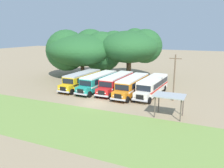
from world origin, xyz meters
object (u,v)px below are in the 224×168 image
(parked_bus_slot_3, at_px, (132,85))
(broad_shade_tree, at_px, (131,46))
(waiting_shelter, at_px, (170,97))
(parked_bus_slot_0, at_px, (82,79))
(parked_bus_slot_2, at_px, (117,82))
(secondary_tree, at_px, (84,50))
(parked_bus_slot_4, at_px, (152,85))
(utility_pole, at_px, (174,76))
(parked_bus_slot_1, at_px, (99,81))

(parked_bus_slot_3, bearing_deg, broad_shade_tree, -157.31)
(parked_bus_slot_3, bearing_deg, waiting_shelter, 45.18)
(parked_bus_slot_0, xyz_separation_m, waiting_shelter, (17.43, -8.27, 0.87))
(parked_bus_slot_2, distance_m, secondary_tree, 15.48)
(waiting_shelter, bearing_deg, parked_bus_slot_2, 140.87)
(waiting_shelter, bearing_deg, parked_bus_slot_3, 133.52)
(parked_bus_slot_4, bearing_deg, parked_bus_slot_3, -71.17)
(parked_bus_slot_0, relative_size, secondary_tree, 0.66)
(parked_bus_slot_3, xyz_separation_m, waiting_shelter, (7.51, -7.91, 0.87))
(parked_bus_slot_4, relative_size, utility_pole, 1.57)
(parked_bus_slot_3, bearing_deg, parked_bus_slot_0, -90.43)
(parked_bus_slot_0, bearing_deg, parked_bus_slot_3, 89.05)
(secondary_tree, height_order, utility_pole, secondary_tree)
(parked_bus_slot_2, distance_m, parked_bus_slot_3, 3.26)
(parked_bus_slot_3, xyz_separation_m, broad_shade_tree, (-5.02, 13.06, 5.54))
(waiting_shelter, bearing_deg, parked_bus_slot_4, 116.39)
(parked_bus_slot_1, xyz_separation_m, waiting_shelter, (13.94, -8.19, 0.87))
(secondary_tree, bearing_deg, parked_bus_slot_4, -25.70)
(utility_pole, bearing_deg, parked_bus_slot_2, 170.04)
(parked_bus_slot_2, bearing_deg, broad_shade_tree, -170.74)
(broad_shade_tree, height_order, waiting_shelter, broad_shade_tree)
(parked_bus_slot_1, bearing_deg, parked_bus_slot_4, 95.82)
(parked_bus_slot_4, relative_size, waiting_shelter, 3.03)
(broad_shade_tree, bearing_deg, parked_bus_slot_2, -81.40)
(parked_bus_slot_0, relative_size, parked_bus_slot_3, 1.00)
(parked_bus_slot_3, distance_m, utility_pole, 7.23)
(parked_bus_slot_1, xyz_separation_m, parked_bus_slot_2, (3.26, 0.50, 0.00))
(parked_bus_slot_2, bearing_deg, parked_bus_slot_3, 76.94)
(parked_bus_slot_1, xyz_separation_m, utility_pole, (13.27, -1.26, 2.13))
(parked_bus_slot_4, bearing_deg, waiting_shelter, 29.54)
(parked_bus_slot_2, relative_size, parked_bus_slot_3, 1.00)
(parked_bus_slot_1, relative_size, utility_pole, 1.57)
(parked_bus_slot_0, xyz_separation_m, parked_bus_slot_2, (6.75, 0.41, 0.00))
(parked_bus_slot_1, relative_size, broad_shade_tree, 0.77)
(parked_bus_slot_4, distance_m, broad_shade_tree, 15.67)
(parked_bus_slot_4, bearing_deg, secondary_tree, -112.55)
(broad_shade_tree, bearing_deg, waiting_shelter, -59.13)
(waiting_shelter, bearing_deg, utility_pole, 95.53)
(utility_pole, bearing_deg, parked_bus_slot_3, 171.81)
(broad_shade_tree, xyz_separation_m, waiting_shelter, (12.53, -20.97, -4.67))
(parked_bus_slot_2, bearing_deg, waiting_shelter, 51.53)
(utility_pole, xyz_separation_m, waiting_shelter, (0.67, -6.93, -1.26))
(parked_bus_slot_0, xyz_separation_m, secondary_tree, (-5.09, 9.26, 4.59))
(utility_pole, distance_m, waiting_shelter, 7.07)
(parked_bus_slot_2, distance_m, broad_shade_tree, 13.60)
(parked_bus_slot_2, relative_size, secondary_tree, 0.66)
(broad_shade_tree, distance_m, waiting_shelter, 24.87)
(waiting_shelter, bearing_deg, parked_bus_slot_0, 154.60)
(parked_bus_slot_2, height_order, secondary_tree, secondary_tree)
(parked_bus_slot_3, distance_m, broad_shade_tree, 15.04)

